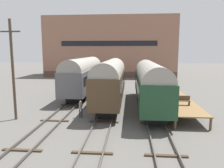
{
  "coord_description": "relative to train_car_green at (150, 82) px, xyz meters",
  "views": [
    {
      "loc": [
        2.29,
        -21.56,
        6.25
      ],
      "look_at": [
        0.0,
        5.58,
        2.2
      ],
      "focal_mm": 35.0,
      "sensor_mm": 36.0,
      "label": 1
    }
  ],
  "objects": [
    {
      "name": "warehouse_building",
      "position": [
        -7.45,
        33.43,
        4.55
      ],
      "size": [
        32.71,
        11.05,
        14.89
      ],
      "color": "brown",
      "rests_on": "ground"
    },
    {
      "name": "track_left",
      "position": [
        -9.01,
        -2.9,
        -2.75
      ],
      "size": [
        2.6,
        60.0,
        0.26
      ],
      "color": "#4C4742",
      "rests_on": "ground"
    },
    {
      "name": "person_worker",
      "position": [
        -6.91,
        -4.53,
        -1.93
      ],
      "size": [
        0.32,
        0.32,
        1.62
      ],
      "color": "#282833",
      "rests_on": "ground"
    },
    {
      "name": "train_car_grey",
      "position": [
        -9.01,
        6.88,
        0.13
      ],
      "size": [
        3.12,
        16.0,
        5.35
      ],
      "color": "black",
      "rests_on": "ground"
    },
    {
      "name": "track_middle",
      "position": [
        -4.5,
        -2.9,
        -2.75
      ],
      "size": [
        2.6,
        60.0,
        0.26
      ],
      "color": "#4C4742",
      "rests_on": "ground"
    },
    {
      "name": "bench",
      "position": [
        2.89,
        -3.28,
        -1.3
      ],
      "size": [
        1.4,
        0.4,
        0.91
      ],
      "color": "brown",
      "rests_on": "station_platform"
    },
    {
      "name": "station_platform",
      "position": [
        2.86,
        -0.48,
        -1.87
      ],
      "size": [
        3.08,
        13.52,
        1.11
      ],
      "color": "brown",
      "rests_on": "ground"
    },
    {
      "name": "utility_pole",
      "position": [
        -12.79,
        -5.63,
        1.82
      ],
      "size": [
        1.8,
        0.24,
        9.1
      ],
      "color": "#473828",
      "rests_on": "ground"
    },
    {
      "name": "train_car_brown",
      "position": [
        -4.5,
        1.17,
        0.13
      ],
      "size": [
        2.9,
        15.34,
        5.3
      ],
      "color": "black",
      "rests_on": "ground"
    },
    {
      "name": "track_right",
      "position": [
        0.0,
        -2.9,
        -2.75
      ],
      "size": [
        2.6,
        60.0,
        0.26
      ],
      "color": "#4C4742",
      "rests_on": "ground"
    },
    {
      "name": "train_car_green",
      "position": [
        0.0,
        0.0,
        0.0
      ],
      "size": [
        2.95,
        16.2,
        5.09
      ],
      "color": "black",
      "rests_on": "ground"
    },
    {
      "name": "ground_plane",
      "position": [
        -4.5,
        -2.9,
        -2.9
      ],
      "size": [
        200.0,
        200.0,
        0.0
      ],
      "primitive_type": "plane",
      "color": "#56544F"
    }
  ]
}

